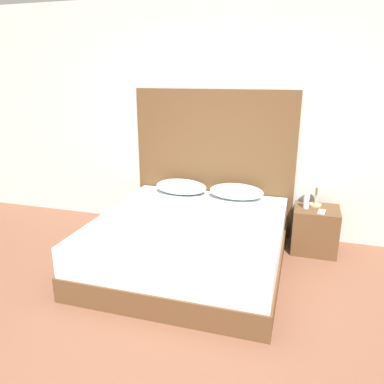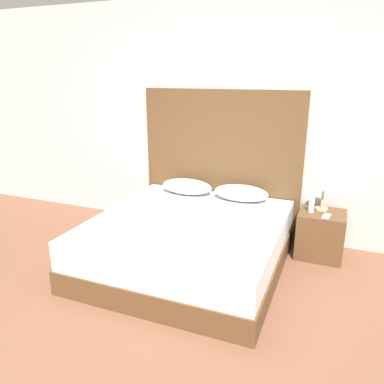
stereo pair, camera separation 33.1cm
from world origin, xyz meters
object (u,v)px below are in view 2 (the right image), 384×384
Objects in this scene: phone_on_bed at (160,212)px; phone_on_nightstand at (326,216)px; nightstand at (320,234)px; table_lamp at (324,184)px; bed at (188,242)px.

phone_on_nightstand is at bearing 19.26° from phone_on_bed.
nightstand is 1.30× the size of table_lamp.
nightstand is 0.54m from table_lamp.
table_lamp is at bearing 26.10° from phone_on_bed.
phone_on_nightstand is (0.06, -0.19, -0.28)m from table_lamp.
nightstand is 3.09× the size of phone_on_nightstand.
phone_on_bed is at bearing -153.90° from table_lamp.
nightstand is at bearing 111.12° from phone_on_nightstand.
bed is at bearing -146.05° from table_lamp.
nightstand is at bearing -75.55° from table_lamp.
bed is at bearing -8.63° from phone_on_bed.
bed reaches higher than nightstand.
phone_on_bed is 0.33× the size of nightstand.
phone_on_bed reaches higher than phone_on_nightstand.
phone_on_bed is 1.02× the size of phone_on_nightstand.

